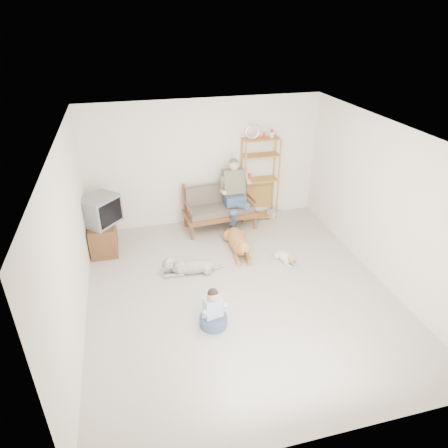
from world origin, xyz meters
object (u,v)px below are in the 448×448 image
object	(u,v)px
tv_stand	(103,236)
golden_retriever	(239,243)
etagere	(260,179)
loveseat	(219,206)

from	to	relation	value
tv_stand	golden_retriever	xyz separation A→B (m)	(2.57, -0.73, -0.12)
etagere	golden_retriever	bearing A→B (deg)	-123.28
tv_stand	loveseat	bearing A→B (deg)	8.42
loveseat	golden_retriever	distance (m)	1.13
loveseat	golden_retriever	world-z (taller)	loveseat
loveseat	golden_retriever	size ratio (longest dim) A/B	1.05
golden_retriever	loveseat	bearing A→B (deg)	100.79
loveseat	tv_stand	world-z (taller)	loveseat
loveseat	tv_stand	xyz separation A→B (m)	(-2.44, -0.35, -0.19)
etagere	golden_retriever	size ratio (longest dim) A/B	1.47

